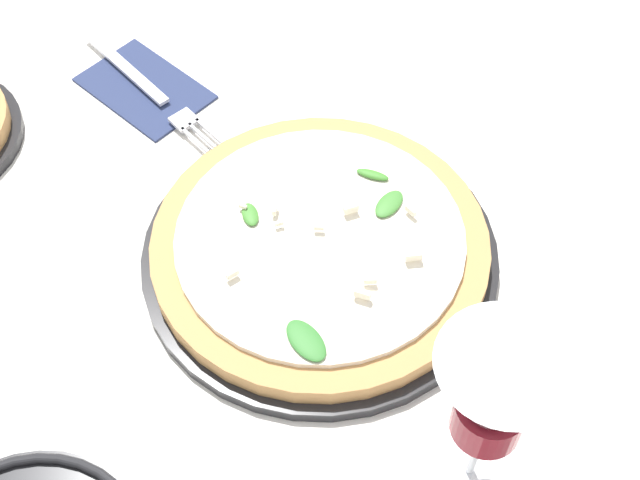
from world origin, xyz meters
TOP-DOWN VIEW (x-y plane):
  - ground_plane at (0.00, 0.00)m, footprint 6.00×6.00m
  - pizza_arugula_main at (0.03, 0.02)m, footprint 0.32×0.32m
  - wine_glass at (0.25, -0.06)m, footprint 0.09×0.09m
  - napkin at (-0.25, 0.06)m, footprint 0.13×0.09m
  - fork at (-0.24, 0.06)m, footprint 0.23×0.04m

SIDE VIEW (x-z plane):
  - ground_plane at x=0.00m, z-range 0.00..0.00m
  - napkin at x=-0.25m, z-range 0.00..0.01m
  - fork at x=-0.24m, z-range 0.01..0.01m
  - pizza_arugula_main at x=0.03m, z-range -0.01..0.04m
  - wine_glass at x=0.25m, z-range 0.03..0.20m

